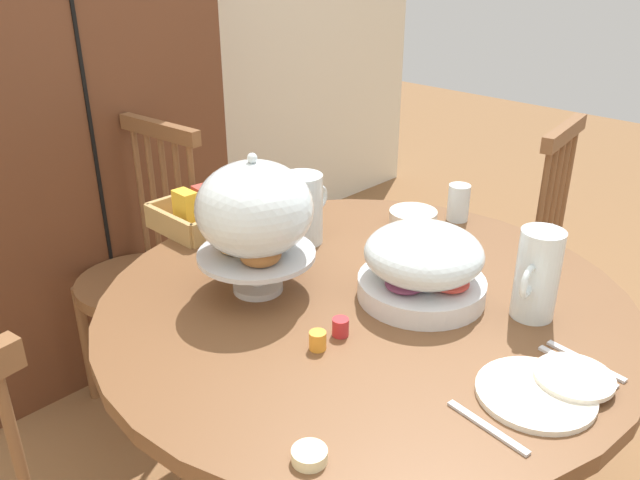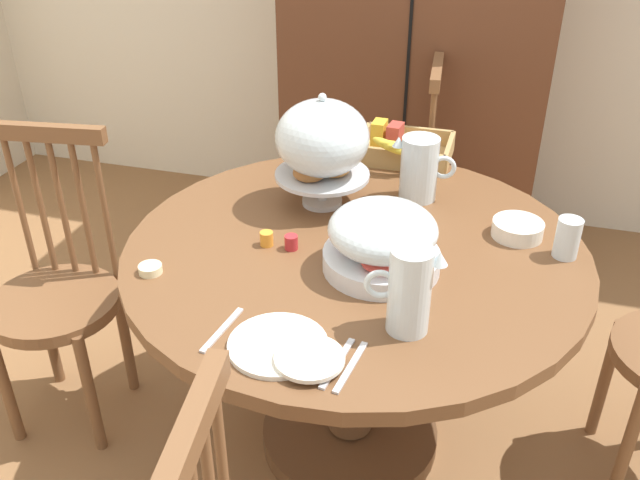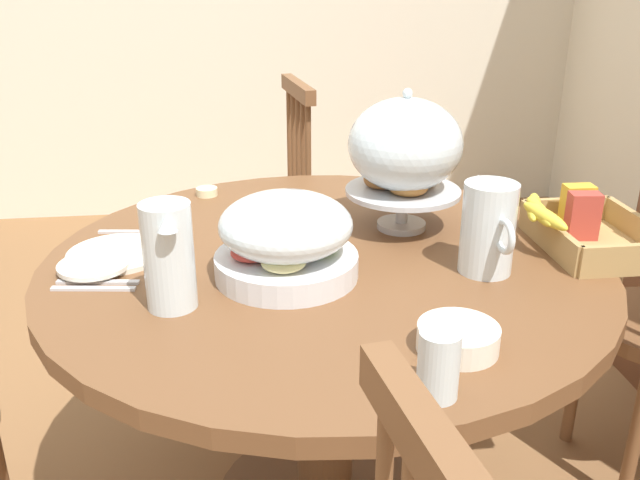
% 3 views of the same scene
% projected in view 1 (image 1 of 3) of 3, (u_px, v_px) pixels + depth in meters
% --- Properties ---
extents(wall_back, '(4.80, 0.06, 2.60)m').
position_uv_depth(wall_back, '(4.00, 0.00, 2.38)').
color(wall_back, silver).
rests_on(wall_back, ground_plane).
extents(wooden_armoire, '(1.18, 0.60, 1.96)m').
position_uv_depth(wooden_armoire, '(49.00, 102.00, 2.28)').
color(wooden_armoire, brown).
rests_on(wooden_armoire, ground_plane).
extents(dining_table, '(1.26, 1.26, 0.74)m').
position_uv_depth(dining_table, '(363.00, 367.00, 1.63)').
color(dining_table, brown).
rests_on(dining_table, ground_plane).
extents(windsor_chair_near_window, '(0.40, 0.40, 0.97)m').
position_uv_depth(windsor_chair_near_window, '(143.00, 281.00, 2.20)').
color(windsor_chair_near_window, brown).
rests_on(windsor_chair_near_window, ground_plane).
extents(windsor_chair_far_side, '(0.40, 0.40, 0.97)m').
position_uv_depth(windsor_chair_far_side, '(504.00, 261.00, 2.34)').
color(windsor_chair_far_side, brown).
rests_on(windsor_chair_far_side, ground_plane).
extents(pastry_stand_with_dome, '(0.28, 0.28, 0.34)m').
position_uv_depth(pastry_stand_with_dome, '(255.00, 214.00, 1.49)').
color(pastry_stand_with_dome, silver).
rests_on(pastry_stand_with_dome, dining_table).
extents(fruit_platter_covered, '(0.30, 0.30, 0.18)m').
position_uv_depth(fruit_platter_covered, '(424.00, 265.00, 1.50)').
color(fruit_platter_covered, silver).
rests_on(fruit_platter_covered, dining_table).
extents(orange_juice_pitcher, '(0.18, 0.10, 0.21)m').
position_uv_depth(orange_juice_pitcher, '(537.00, 278.00, 1.43)').
color(orange_juice_pitcher, silver).
rests_on(orange_juice_pitcher, dining_table).
extents(milk_pitcher, '(0.20, 0.11, 0.20)m').
position_uv_depth(milk_pitcher, '(303.00, 212.00, 1.78)').
color(milk_pitcher, silver).
rests_on(milk_pitcher, dining_table).
extents(cereal_basket, '(0.32, 0.30, 0.12)m').
position_uv_depth(cereal_basket, '(212.00, 212.00, 1.90)').
color(cereal_basket, tan).
rests_on(cereal_basket, dining_table).
extents(china_plate_large, '(0.22, 0.22, 0.01)m').
position_uv_depth(china_plate_large, '(535.00, 394.00, 1.21)').
color(china_plate_large, white).
rests_on(china_plate_large, dining_table).
extents(china_plate_small, '(0.15, 0.15, 0.01)m').
position_uv_depth(china_plate_small, '(574.00, 377.00, 1.23)').
color(china_plate_small, white).
rests_on(china_plate_small, china_plate_large).
extents(cereal_bowl, '(0.14, 0.14, 0.04)m').
position_uv_depth(cereal_bowl, '(413.00, 218.00, 1.91)').
color(cereal_bowl, white).
rests_on(cereal_bowl, dining_table).
extents(drinking_glass, '(0.06, 0.06, 0.11)m').
position_uv_depth(drinking_glass, '(458.00, 203.00, 1.93)').
color(drinking_glass, silver).
rests_on(drinking_glass, dining_table).
extents(butter_dish, '(0.06, 0.06, 0.02)m').
position_uv_depth(butter_dish, '(309.00, 455.00, 1.06)').
color(butter_dish, beige).
rests_on(butter_dish, dining_table).
extents(jam_jar_strawberry, '(0.04, 0.04, 0.04)m').
position_uv_depth(jam_jar_strawberry, '(340.00, 327.00, 1.39)').
color(jam_jar_strawberry, '#B7282D').
rests_on(jam_jar_strawberry, dining_table).
extents(jam_jar_apricot, '(0.04, 0.04, 0.04)m').
position_uv_depth(jam_jar_apricot, '(318.00, 340.00, 1.34)').
color(jam_jar_apricot, orange).
rests_on(jam_jar_apricot, dining_table).
extents(table_knife, '(0.04, 0.17, 0.01)m').
position_uv_depth(table_knife, '(577.00, 367.00, 1.29)').
color(table_knife, silver).
rests_on(table_knife, dining_table).
extents(dinner_fork, '(0.04, 0.17, 0.01)m').
position_uv_depth(dinner_fork, '(585.00, 361.00, 1.30)').
color(dinner_fork, silver).
rests_on(dinner_fork, dining_table).
extents(soup_spoon, '(0.04, 0.17, 0.01)m').
position_uv_depth(soup_spoon, '(487.00, 427.00, 1.13)').
color(soup_spoon, silver).
rests_on(soup_spoon, dining_table).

